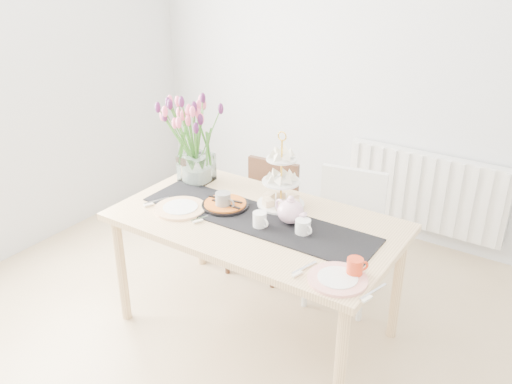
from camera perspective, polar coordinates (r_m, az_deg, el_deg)
The scene contains 16 objects.
room_shell at distance 2.34m, azimuth -8.61°, elevation 2.76°, with size 4.50×4.50×4.50m.
radiator at distance 4.27m, azimuth 17.35°, elevation 0.07°, with size 1.20×0.08×0.60m, color white.
dining_table at distance 3.08m, azimuth 0.01°, elevation -4.11°, with size 1.60×0.90×0.75m.
chair_brown at distance 3.83m, azimuth 1.11°, elevation -1.76°, with size 0.43×0.43×0.78m.
chair_white at distance 3.54m, azimuth 9.52°, elevation -3.62°, with size 0.49×0.49×0.86m.
table_runner at distance 3.04m, azimuth 0.01°, elevation -2.79°, with size 1.40×0.35×0.01m, color black.
tulip_vase at distance 3.40m, azimuth -6.49°, elevation 6.80°, with size 0.66×0.66×0.57m.
cake_stand at distance 3.14m, azimuth 2.65°, elevation 0.45°, with size 0.28×0.28×0.41m.
teapot at distance 2.97m, azimuth 3.66°, elevation -2.06°, with size 0.24×0.19×0.16m, color white, non-canonical shape.
cream_jug at distance 2.89m, azimuth 4.96°, elevation -3.68°, with size 0.08×0.08×0.08m, color silver.
tart_tin at distance 3.17m, azimuth -3.26°, elevation -1.39°, with size 0.28×0.28×0.03m.
mug_grey at distance 3.13m, azimuth -3.48°, elevation -0.98°, with size 0.09×0.09×0.11m, color slate.
mug_white at distance 2.94m, azimuth 0.39°, elevation -2.96°, with size 0.08×0.08×0.09m, color silver.
mug_orange at distance 2.58m, azimuth 10.35°, elevation -7.81°, with size 0.08×0.08×0.09m, color red.
plate_left at distance 3.17m, azimuth -7.96°, elevation -1.71°, with size 0.30×0.30×0.02m, color white.
plate_right at distance 2.55m, azimuth 8.59°, elevation -9.04°, with size 0.28×0.28×0.01m, color white.
Camera 1 is at (1.47, -1.59, 2.18)m, focal length 38.00 mm.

